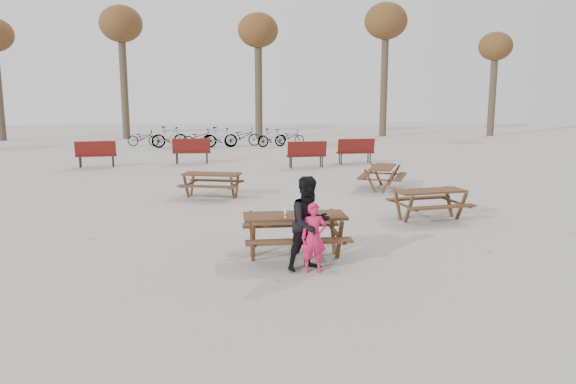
{
  "coord_description": "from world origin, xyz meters",
  "views": [
    {
      "loc": [
        -1.25,
        -9.58,
        2.95
      ],
      "look_at": [
        0.0,
        1.0,
        1.0
      ],
      "focal_mm": 35.0,
      "sensor_mm": 36.0,
      "label": 1
    }
  ],
  "objects": [
    {
      "name": "tree_row",
      "position": [
        0.9,
        25.15,
        6.19
      ],
      "size": [
        32.17,
        3.52,
        8.26
      ],
      "color": "#382B21",
      "rests_on": "ground"
    },
    {
      "name": "ground",
      "position": [
        0.0,
        0.0,
        0.0
      ],
      "size": [
        80.0,
        80.0,
        0.0
      ],
      "primitive_type": "plane",
      "color": "gray",
      "rests_on": "ground"
    },
    {
      "name": "food_tray",
      "position": [
        0.28,
        -0.15,
        0.79
      ],
      "size": [
        0.18,
        0.11,
        0.03
      ],
      "primitive_type": "cube",
      "color": "white",
      "rests_on": "main_picnic_table"
    },
    {
      "name": "adult",
      "position": [
        0.15,
        -0.73,
        0.78
      ],
      "size": [
        0.94,
        0.86,
        1.57
      ],
      "primitive_type": "imported",
      "rotation": [
        0.0,
        0.0,
        0.44
      ],
      "color": "black",
      "rests_on": "ground"
    },
    {
      "name": "picnic_table_far",
      "position": [
        3.52,
        6.62,
        0.34
      ],
      "size": [
        1.82,
        1.97,
        0.68
      ],
      "primitive_type": null,
      "rotation": [
        0.0,
        0.0,
        1.15
      ],
      "color": "#3C2416",
      "rests_on": "ground"
    },
    {
      "name": "bread_roll",
      "position": [
        0.28,
        -0.15,
        0.83
      ],
      "size": [
        0.14,
        0.06,
        0.05
      ],
      "primitive_type": "ellipsoid",
      "color": "tan",
      "rests_on": "food_tray"
    },
    {
      "name": "picnic_table_north",
      "position": [
        -1.55,
        5.87,
        0.34
      ],
      "size": [
        1.85,
        1.64,
        0.67
      ],
      "primitive_type": null,
      "rotation": [
        0.0,
        0.0,
        -0.28
      ],
      "color": "#3C2416",
      "rests_on": "ground"
    },
    {
      "name": "main_picnic_table",
      "position": [
        0.0,
        0.0,
        0.59
      ],
      "size": [
        1.8,
        1.45,
        0.78
      ],
      "color": "#3C2416",
      "rests_on": "ground"
    },
    {
      "name": "bicycle_row",
      "position": [
        -1.54,
        20.0,
        0.48
      ],
      "size": [
        9.48,
        2.36,
        1.09
      ],
      "color": "black",
      "rests_on": "ground"
    },
    {
      "name": "child",
      "position": [
        0.2,
        -0.85,
        0.58
      ],
      "size": [
        0.43,
        0.28,
        1.16
      ],
      "primitive_type": "imported",
      "rotation": [
        0.0,
        0.0,
        -0.02
      ],
      "color": "#DB1B55",
      "rests_on": "ground"
    },
    {
      "name": "picnic_table_east",
      "position": [
        3.46,
        2.56,
        0.34
      ],
      "size": [
        1.79,
        1.53,
        0.69
      ],
      "primitive_type": null,
      "rotation": [
        0.0,
        0.0,
        0.16
      ],
      "color": "#3C2416",
      "rests_on": "ground"
    },
    {
      "name": "fallen_leaves",
      "position": [
        0.5,
        2.5,
        0.0
      ],
      "size": [
        11.0,
        11.0,
        0.01
      ],
      "primitive_type": null,
      "color": "gold",
      "rests_on": "ground"
    },
    {
      "name": "soda_bottle",
      "position": [
        -0.18,
        -0.21,
        0.85
      ],
      "size": [
        0.07,
        0.07,
        0.17
      ],
      "color": "silver",
      "rests_on": "main_picnic_table"
    },
    {
      "name": "park_bench_row",
      "position": [
        -0.63,
        12.42,
        0.52
      ],
      "size": [
        11.68,
        2.28,
        1.03
      ],
      "color": "maroon",
      "rests_on": "ground"
    }
  ]
}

